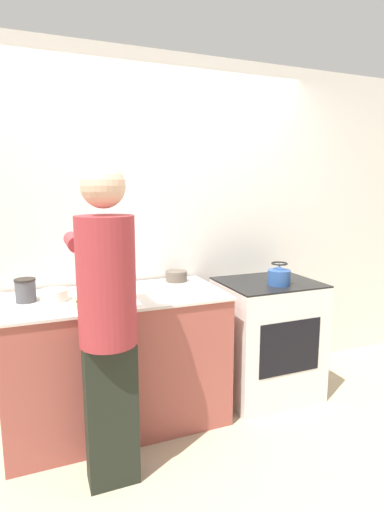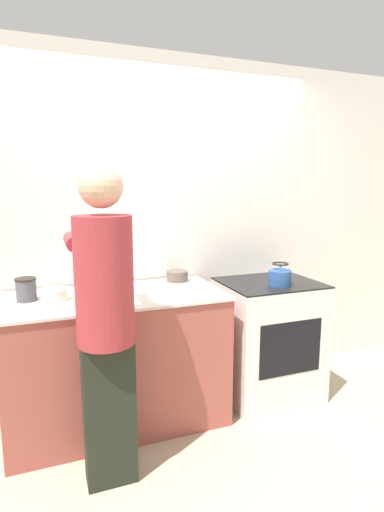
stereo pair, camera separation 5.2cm
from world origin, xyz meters
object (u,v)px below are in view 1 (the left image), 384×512
at_px(bowl_prep, 176,276).
at_px(person, 107,315).
at_px(knife, 93,300).
at_px(canister_jar, 26,290).
at_px(kettle, 279,276).
at_px(oven, 267,338).
at_px(cutting_board, 101,300).

bearing_deg(bowl_prep, person, -130.12).
relative_size(knife, bowl_prep, 1.35).
relative_size(person, canister_jar, 11.74).
relative_size(kettle, bowl_prep, 1.01).
distance_m(oven, knife, 1.41).
bearing_deg(knife, cutting_board, -3.78).
xyz_separation_m(oven, bowl_prep, (-0.65, 0.28, 0.49)).
height_order(oven, person, person).
bearing_deg(cutting_board, bowl_prep, 29.00).
xyz_separation_m(person, knife, (-0.01, 0.43, -0.03)).
bearing_deg(person, bowl_prep, 49.88).
distance_m(cutting_board, kettle, 1.28).
xyz_separation_m(kettle, canister_jar, (-1.72, 0.22, 0.00)).
xyz_separation_m(cutting_board, kettle, (1.28, -0.05, 0.06)).
xyz_separation_m(knife, canister_jar, (-0.39, 0.18, 0.05)).
distance_m(person, knife, 0.43).
height_order(person, knife, person).
relative_size(oven, canister_jar, 6.15).
bearing_deg(oven, bowl_prep, 156.98).
height_order(person, canister_jar, person).
height_order(kettle, canister_jar, kettle).
relative_size(knife, kettle, 1.34).
xyz_separation_m(knife, bowl_prep, (0.68, 0.35, 0.02)).
distance_m(kettle, bowl_prep, 0.77).
bearing_deg(bowl_prep, kettle, -30.82).
bearing_deg(oven, cutting_board, -176.86).
bearing_deg(cutting_board, knife, -170.26).
bearing_deg(person, canister_jar, 123.41).
height_order(knife, bowl_prep, bowl_prep).
xyz_separation_m(person, canister_jar, (-0.40, 0.61, 0.02)).
bearing_deg(knife, canister_jar, 141.72).
bearing_deg(oven, canister_jar, 176.68).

